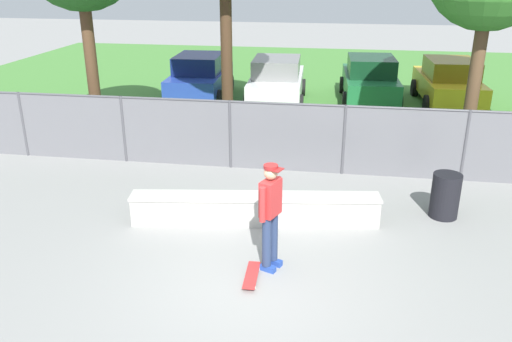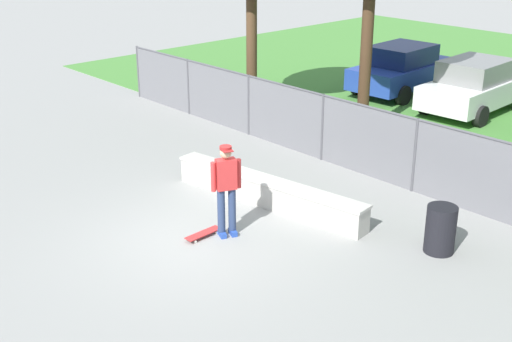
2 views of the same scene
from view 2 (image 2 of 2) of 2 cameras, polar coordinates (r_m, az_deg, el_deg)
The scene contains 8 objects.
ground_plane at distance 13.23m, azimuth -4.49°, elevation -5.62°, with size 80.00×80.00×0.00m, color gray.
concrete_ledge at distance 14.47m, azimuth 0.98°, elevation -1.76°, with size 4.85×1.15×0.60m.
skateboarder at distance 12.87m, azimuth -2.52°, elevation -1.29°, with size 0.39×0.56×1.84m.
skateboard at distance 13.22m, azimuth -4.46°, elevation -5.28°, with size 0.23×0.81×0.09m.
chainlink_fence at distance 16.10m, azimuth 9.27°, elevation 2.81°, with size 19.33×0.07×1.71m.
car_blue at distance 23.76m, azimuth 12.27°, elevation 8.42°, with size 2.17×4.28×1.66m.
car_white at distance 22.03m, azimuth 18.01°, elevation 6.85°, with size 2.17×4.28×1.66m.
trash_bin at distance 12.94m, azimuth 15.29°, elevation -4.77°, with size 0.56×0.56×0.91m, color black.
Camera 2 is at (9.34, -7.18, 6.01)m, focal length 47.45 mm.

